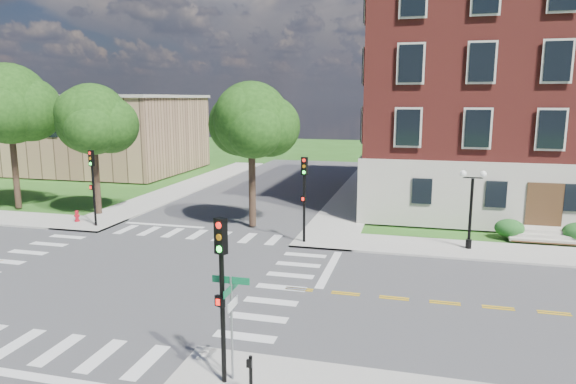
% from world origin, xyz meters
% --- Properties ---
extents(ground, '(160.00, 160.00, 0.00)m').
position_xyz_m(ground, '(0.00, 0.00, 0.00)').
color(ground, '#2A5A19').
rests_on(ground, ground).
extents(road_ew, '(90.00, 12.00, 0.01)m').
position_xyz_m(road_ew, '(0.00, 0.00, 0.01)').
color(road_ew, '#3D3D3F').
rests_on(road_ew, ground).
extents(road_ns, '(12.00, 90.00, 0.01)m').
position_xyz_m(road_ns, '(0.00, 0.00, 0.01)').
color(road_ns, '#3D3D3F').
rests_on(road_ns, ground).
extents(sidewalk_ne, '(34.00, 34.00, 0.12)m').
position_xyz_m(sidewalk_ne, '(15.38, 15.38, 0.06)').
color(sidewalk_ne, '#9E9B93').
rests_on(sidewalk_ne, ground).
extents(sidewalk_nw, '(34.00, 34.00, 0.12)m').
position_xyz_m(sidewalk_nw, '(-15.38, 15.38, 0.06)').
color(sidewalk_nw, '#9E9B93').
rests_on(sidewalk_nw, ground).
extents(crosswalk_east, '(2.20, 10.20, 0.02)m').
position_xyz_m(crosswalk_east, '(7.20, 0.00, 0.00)').
color(crosswalk_east, silver).
rests_on(crosswalk_east, ground).
extents(stop_bar_east, '(0.40, 5.50, 0.00)m').
position_xyz_m(stop_bar_east, '(8.80, 3.00, 0.00)').
color(stop_bar_east, silver).
rests_on(stop_bar_east, ground).
extents(secondary_building, '(20.40, 15.40, 8.30)m').
position_xyz_m(secondary_building, '(-22.00, 30.00, 4.28)').
color(secondary_building, '#89644B').
rests_on(secondary_building, ground).
extents(tree_b, '(5.73, 5.73, 10.44)m').
position_xyz_m(tree_b, '(-15.71, 10.51, 7.67)').
color(tree_b, '#2F2017').
rests_on(tree_b, ground).
extents(tree_c, '(4.83, 4.83, 8.97)m').
position_xyz_m(tree_c, '(-8.88, 10.36, 6.64)').
color(tree_c, '#2F2017').
rests_on(tree_c, ground).
extents(tree_d, '(4.70, 4.70, 9.01)m').
position_xyz_m(tree_d, '(2.70, 9.70, 6.74)').
color(tree_d, '#2F2017').
rests_on(tree_d, ground).
extents(traffic_signal_se, '(0.38, 0.46, 4.80)m').
position_xyz_m(traffic_signal_se, '(7.62, -7.81, 3.19)').
color(traffic_signal_se, black).
rests_on(traffic_signal_se, ground).
extents(traffic_signal_ne, '(0.38, 0.44, 4.80)m').
position_xyz_m(traffic_signal_ne, '(6.66, 6.89, 3.19)').
color(traffic_signal_ne, black).
rests_on(traffic_signal_ne, ground).
extents(traffic_signal_nw, '(0.38, 0.45, 4.80)m').
position_xyz_m(traffic_signal_nw, '(-6.96, 7.23, 3.19)').
color(traffic_signal_nw, black).
rests_on(traffic_signal_nw, ground).
extents(twin_lamp_west, '(1.36, 0.36, 4.23)m').
position_xyz_m(twin_lamp_west, '(15.53, 7.88, 2.52)').
color(twin_lamp_west, black).
rests_on(twin_lamp_west, ground).
extents(street_sign_pole, '(1.10, 1.10, 3.10)m').
position_xyz_m(street_sign_pole, '(7.82, -7.61, 2.31)').
color(street_sign_pole, gray).
rests_on(street_sign_pole, ground).
extents(push_button_post, '(0.14, 0.21, 1.20)m').
position_xyz_m(push_button_post, '(8.61, -8.36, 0.80)').
color(push_button_post, black).
rests_on(push_button_post, ground).
extents(fire_hydrant, '(0.35, 0.35, 0.75)m').
position_xyz_m(fire_hydrant, '(-8.82, 7.91, 0.46)').
color(fire_hydrant, '#A50C19').
rests_on(fire_hydrant, ground).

